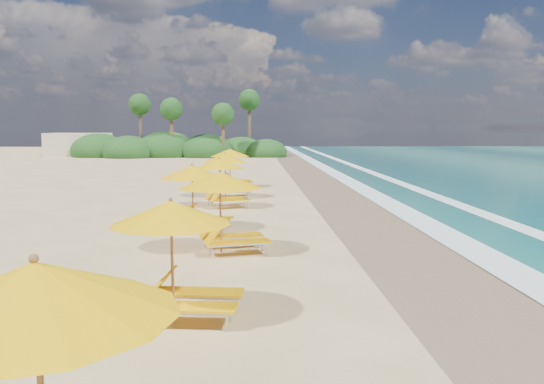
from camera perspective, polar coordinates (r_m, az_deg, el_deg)
ground at (r=18.64m, az=-0.00°, el=-3.67°), size 160.00×160.00×0.00m
wet_sand at (r=19.20m, az=12.04°, el=-3.49°), size 4.00×160.00×0.01m
surf_foam at (r=20.03m, az=19.56°, el=-3.25°), size 4.00×160.00×0.01m
station_0 at (r=5.00m, az=-21.52°, el=-17.99°), size 2.61×2.41×2.40m
station_1 at (r=9.68m, az=-9.72°, el=-6.25°), size 2.52×2.38×2.19m
station_2 at (r=14.61m, az=-4.88°, el=-1.52°), size 2.81×2.71×2.29m
station_3 at (r=18.01m, az=-7.99°, el=-0.07°), size 2.74×2.64×2.24m
station_4 at (r=22.96m, az=-5.29°, el=1.36°), size 2.78×2.73×2.17m
station_5 at (r=26.31m, az=-4.66°, el=2.13°), size 2.49×2.33×2.22m
station_6 at (r=30.83m, az=-4.20°, el=2.89°), size 2.60×2.45×2.28m
treeline at (r=64.53m, az=-10.42°, el=4.62°), size 25.80×8.80×9.74m
beach_building at (r=69.68m, az=-20.03°, el=4.81°), size 7.00×5.00×2.80m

